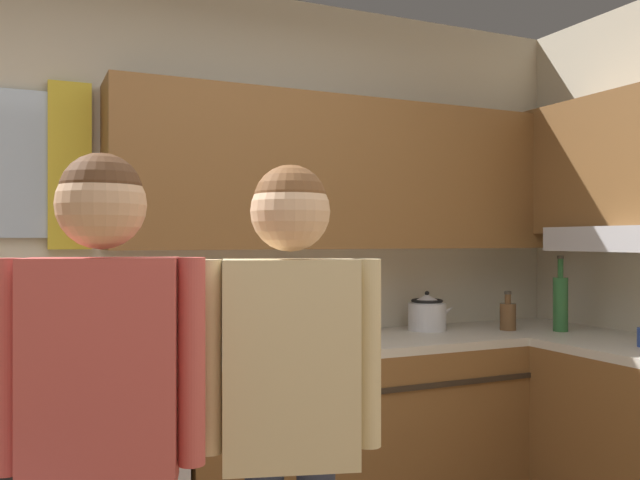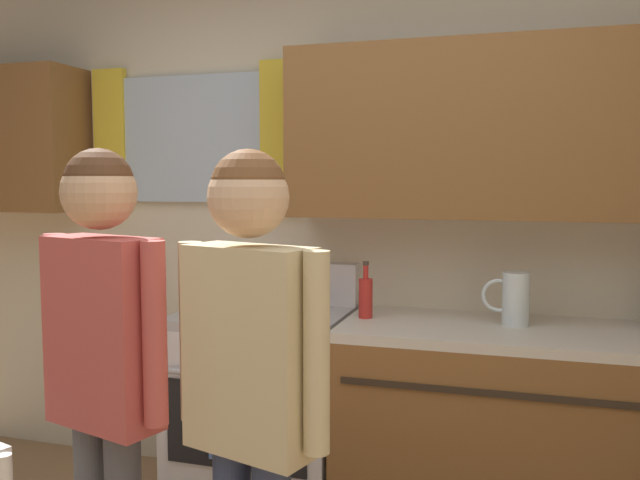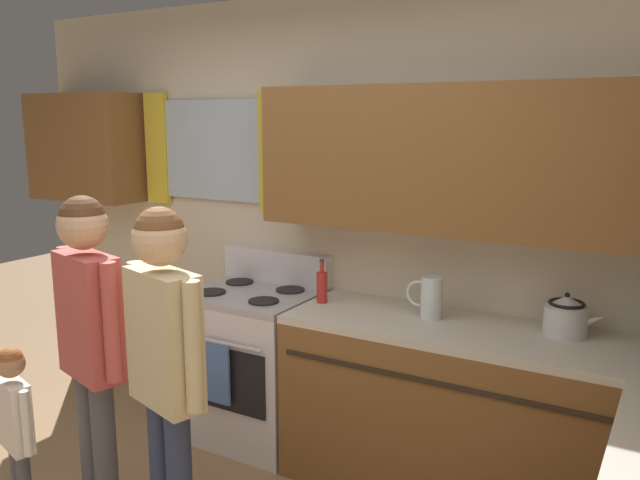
# 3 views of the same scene
# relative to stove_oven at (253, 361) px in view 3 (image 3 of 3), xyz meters

# --- Properties ---
(back_wall_unit) EXTENTS (4.60, 0.42, 2.60)m
(back_wall_unit) POSITION_rel_stove_oven_xyz_m (0.45, 0.27, 1.00)
(back_wall_unit) COLOR beige
(back_wall_unit) RESTS_ON ground
(kitchen_counter_run) EXTENTS (2.26, 1.76, 0.90)m
(kitchen_counter_run) POSITION_rel_stove_oven_xyz_m (1.79, -0.30, -0.02)
(kitchen_counter_run) COLOR brown
(kitchen_counter_run) RESTS_ON ground
(stove_oven) EXTENTS (0.74, 0.67, 1.10)m
(stove_oven) POSITION_rel_stove_oven_xyz_m (0.00, 0.00, 0.00)
(stove_oven) COLOR silver
(stove_oven) RESTS_ON ground
(bottle_sauce_red) EXTENTS (0.06, 0.06, 0.25)m
(bottle_sauce_red) POSITION_rel_stove_oven_xyz_m (0.47, 0.01, 0.53)
(bottle_sauce_red) COLOR red
(bottle_sauce_red) RESTS_ON kitchen_counter_run
(stovetop_kettle) EXTENTS (0.27, 0.20, 0.21)m
(stovetop_kettle) POSITION_rel_stove_oven_xyz_m (1.73, 0.12, 0.53)
(stovetop_kettle) COLOR silver
(stovetop_kettle) RESTS_ON kitchen_counter_run
(water_pitcher) EXTENTS (0.19, 0.11, 0.22)m
(water_pitcher) POSITION_rel_stove_oven_xyz_m (1.09, 0.04, 0.54)
(water_pitcher) COLOR silver
(water_pitcher) RESTS_ON kitchen_counter_run
(adult_holding_child) EXTENTS (0.48, 0.25, 1.58)m
(adult_holding_child) POSITION_rel_stove_oven_xyz_m (-0.04, -1.14, 0.53)
(adult_holding_child) COLOR #4C4C51
(adult_holding_child) RESTS_ON ground
(adult_in_plaid) EXTENTS (0.47, 0.25, 1.57)m
(adult_in_plaid) POSITION_rel_stove_oven_xyz_m (0.44, -1.17, 0.52)
(adult_in_plaid) COLOR #2D3856
(adult_in_plaid) RESTS_ON ground
(small_child) EXTENTS (0.30, 0.14, 0.93)m
(small_child) POSITION_rel_stove_oven_xyz_m (-0.31, -1.34, 0.11)
(small_child) COLOR #4C4C56
(small_child) RESTS_ON ground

